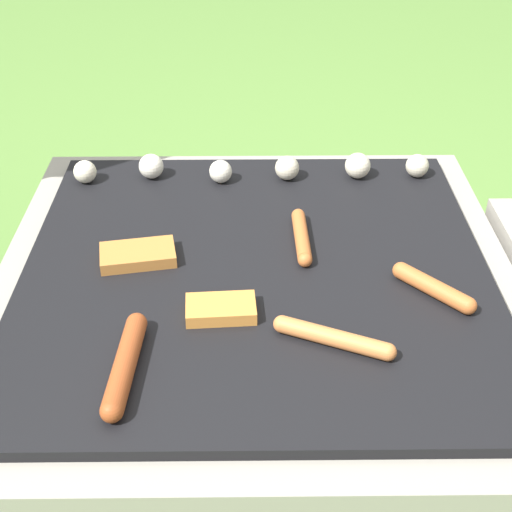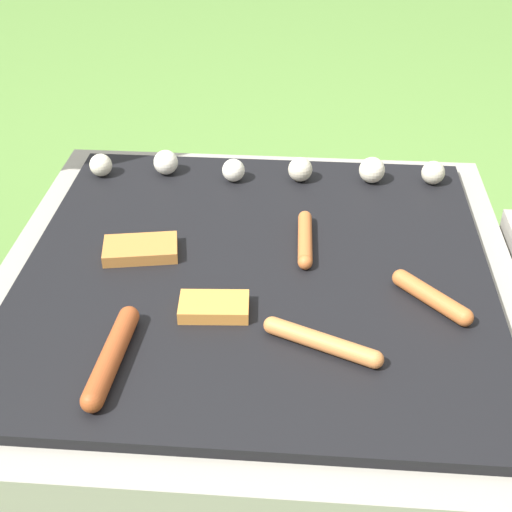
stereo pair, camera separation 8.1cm
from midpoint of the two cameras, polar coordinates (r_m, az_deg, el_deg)
The scene contains 9 objects.
ground_plane at distance 1.40m, azimuth -1.70°, elevation -13.37°, with size 14.00×14.00×0.00m, color #567F38.
grill at distance 1.27m, azimuth -1.84°, elevation -7.80°, with size 0.85×0.85×0.37m.
sausage_back_right at distance 1.11m, azimuth 11.98°, elevation -2.53°, with size 0.11×0.12×0.03m.
sausage_front_center at distance 0.98m, azimuth -12.80°, elevation -8.49°, with size 0.04×0.20×0.03m.
sausage_front_right at distance 1.20m, azimuth 1.73°, elevation 1.55°, with size 0.03×0.16×0.02m.
sausage_mid_right at distance 1.00m, azimuth 3.90°, elevation -6.60°, with size 0.17×0.09×0.03m.
bread_slice_left at distance 1.05m, azimuth -5.04°, elevation -4.30°, with size 0.11×0.07×0.02m.
bread_slice_center at distance 1.18m, azimuth -11.38°, elevation 0.04°, with size 0.13×0.09×0.02m.
mushroom_row at distance 1.39m, azimuth -1.50°, elevation 7.03°, with size 0.69×0.06×0.05m.
Camera 1 is at (-0.01, -0.94, 1.05)m, focal length 50.00 mm.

